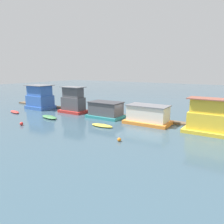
# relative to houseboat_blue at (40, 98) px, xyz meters

# --- Properties ---
(ground_plane) EXTENTS (200.00, 200.00, 0.00)m
(ground_plane) POSITION_rel_houseboat_blue_xyz_m (19.03, 0.24, -2.35)
(ground_plane) COLOR #385160
(dock_walkway) EXTENTS (59.60, 1.43, 0.30)m
(dock_walkway) POSITION_rel_houseboat_blue_xyz_m (19.03, 2.76, -2.20)
(dock_walkway) COLOR brown
(dock_walkway) RESTS_ON ground_plane
(houseboat_blue) EXTENTS (5.50, 4.17, 5.11)m
(houseboat_blue) POSITION_rel_houseboat_blue_xyz_m (0.00, 0.00, 0.00)
(houseboat_blue) COLOR #3866B7
(houseboat_blue) RESTS_ON ground_plane
(houseboat_red) EXTENTS (5.47, 3.40, 5.09)m
(houseboat_red) POSITION_rel_houseboat_blue_xyz_m (8.98, 0.72, -0.14)
(houseboat_red) COLOR red
(houseboat_red) RESTS_ON ground_plane
(houseboat_teal) EXTENTS (6.35, 4.03, 2.83)m
(houseboat_teal) POSITION_rel_houseboat_blue_xyz_m (16.98, 0.37, -1.01)
(houseboat_teal) COLOR teal
(houseboat_teal) RESTS_ON ground_plane
(houseboat_orange) EXTENTS (7.08, 4.17, 2.97)m
(houseboat_orange) POSITION_rel_houseboat_blue_xyz_m (25.06, 0.28, -0.96)
(houseboat_orange) COLOR orange
(houseboat_orange) RESTS_ON ground_plane
(houseboat_yellow) EXTENTS (6.30, 3.57, 4.71)m
(houseboat_yellow) POSITION_rel_houseboat_blue_xyz_m (33.95, -0.16, -0.30)
(houseboat_yellow) COLOR gold
(houseboat_yellow) RESTS_ON ground_plane
(dinghy_red) EXTENTS (3.71, 1.95, 0.35)m
(dinghy_red) POSITION_rel_houseboat_blue_xyz_m (-0.60, -5.81, -2.17)
(dinghy_red) COLOR red
(dinghy_red) RESTS_ON ground_plane
(dinghy_green) EXTENTS (4.18, 2.20, 0.47)m
(dinghy_green) POSITION_rel_houseboat_blue_xyz_m (9.11, -5.57, -2.12)
(dinghy_green) COLOR #47844C
(dinghy_green) RESTS_ON ground_plane
(dinghy_yellow) EXTENTS (3.65, 1.33, 0.36)m
(dinghy_yellow) POSITION_rel_houseboat_blue_xyz_m (20.08, -5.14, -2.17)
(dinghy_yellow) COLOR yellow
(dinghy_yellow) RESTS_ON ground_plane
(buoy_red) EXTENTS (0.53, 0.53, 0.53)m
(buoy_red) POSITION_rel_houseboat_blue_xyz_m (9.29, -11.20, -2.09)
(buoy_red) COLOR red
(buoy_red) RESTS_ON ground_plane
(buoy_orange) EXTENTS (0.48, 0.48, 0.48)m
(buoy_orange) POSITION_rel_houseboat_blue_xyz_m (25.75, -9.60, -2.11)
(buoy_orange) COLOR orange
(buoy_orange) RESTS_ON ground_plane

